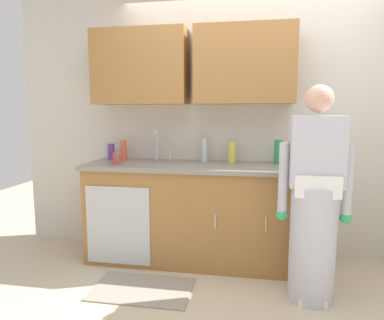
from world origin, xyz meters
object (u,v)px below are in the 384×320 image
sink (157,165)px  sponge (287,164)px  bottle_water_tall (111,152)px  bottle_dish_liquid (278,152)px  bottle_soap (204,150)px  cup_by_sink (117,159)px  person_at_sink (314,211)px  bottle_cleaner_spray (124,150)px  bottle_water_short (232,152)px

sink → sponge: 1.21m
bottle_water_tall → sponge: bottle_water_tall is taller
bottle_dish_liquid → bottle_soap: (-0.70, 0.02, 0.00)m
bottle_water_tall → cup_by_sink: (0.18, -0.29, -0.03)m
bottle_dish_liquid → cup_by_sink: 1.52m
sink → sponge: sink is taller
sink → bottle_water_tall: (-0.53, 0.16, 0.10)m
person_at_sink → sponge: bearing=103.9°
sink → person_at_sink: size_ratio=0.31×
bottle_soap → cup_by_sink: bearing=-157.5°
person_at_sink → bottle_cleaner_spray: size_ratio=7.99×
sponge → bottle_soap: bearing=170.3°
person_at_sink → bottle_cleaner_spray: 1.91m
sink → bottle_cleaner_spray: sink is taller
bottle_cleaner_spray → sink: bearing=-20.3°
person_at_sink → cup_by_sink: bearing=166.2°
person_at_sink → cup_by_sink: person_at_sink is taller
bottle_soap → bottle_cleaner_spray: bearing=-176.8°
bottle_cleaner_spray → person_at_sink: bearing=-21.8°
person_at_sink → bottle_water_tall: size_ratio=9.94×
person_at_sink → bottle_dish_liquid: (-0.23, 0.73, 0.36)m
sink → sponge: size_ratio=4.55×
sink → sponge: (1.21, 0.06, 0.03)m
person_at_sink → bottle_soap: size_ratio=6.99×
person_at_sink → sponge: 0.68m
bottle_water_tall → bottle_water_short: 1.23m
bottle_cleaner_spray → bottle_dish_liquid: bottle_dish_liquid is taller
sink → sponge: bearing=2.6°
sink → bottle_soap: 0.49m
bottle_cleaner_spray → bottle_soap: bottle_soap is taller
sink → cup_by_sink: 0.38m
bottle_cleaner_spray → bottle_water_tall: size_ratio=1.24×
bottle_cleaner_spray → sponge: bearing=-3.1°
bottle_water_short → sponge: bottle_water_short is taller
bottle_water_tall → bottle_water_short: bottle_water_short is taller
sink → bottle_soap: (0.43, 0.19, 0.13)m
person_at_sink → bottle_water_short: size_ratio=8.24×
person_at_sink → cup_by_sink: size_ratio=15.16×
bottle_dish_liquid → cup_by_sink: bearing=-168.4°
cup_by_sink → sponge: size_ratio=0.97×
bottle_dish_liquid → sponge: bearing=-56.7°
bottle_cleaner_spray → bottle_water_tall: bearing=174.4°
bottle_water_tall → bottle_soap: bottle_soap is taller
bottle_water_short → bottle_cleaner_spray: bearing=-178.3°
bottle_soap → sponge: bottle_soap is taller
bottle_cleaner_spray → bottle_water_short: (1.09, 0.03, -0.00)m
sink → bottle_cleaner_spray: 0.43m
cup_by_sink → bottle_water_tall: bearing=121.3°
sink → bottle_water_short: 0.73m
bottle_water_tall → bottle_soap: bearing=1.9°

